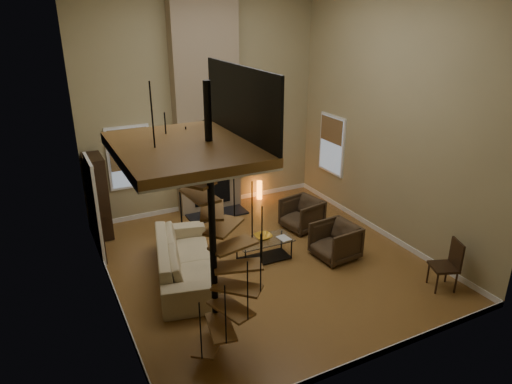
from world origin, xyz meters
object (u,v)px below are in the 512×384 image
armchair_near (304,213)px  floor_lamp (179,176)px  hutch (98,196)px  armchair_far (338,241)px  coffee_table (264,247)px  sofa (185,259)px  side_chair (449,263)px  accent_lamp (259,190)px

armchair_near → floor_lamp: (-2.69, 0.95, 1.06)m
hutch → armchair_near: size_ratio=2.26×
armchair_near → armchair_far: 1.48m
hutch → coffee_table: size_ratio=1.59×
armchair_near → sofa: bearing=-86.3°
armchair_near → side_chair: 3.50m
armchair_far → coffee_table: armchair_far is taller
hutch → sofa: hutch is taller
accent_lamp → side_chair: 5.52m
sofa → accent_lamp: (3.07, 2.87, -0.15)m
sofa → hutch: bearing=37.0°
armchair_near → accent_lamp: armchair_near is taller
armchair_near → accent_lamp: (-0.14, 2.04, -0.10)m
sofa → side_chair: 4.91m
hutch → floor_lamp: size_ratio=1.10×
hutch → sofa: (1.14, -2.58, -0.55)m
armchair_near → coffee_table: bearing=-70.0°
accent_lamp → floor_lamp: bearing=-156.9°
sofa → armchair_far: 3.18m
sofa → armchair_far: sofa is taller
sofa → side_chair: side_chair is taller
armchair_far → accent_lamp: size_ratio=1.64×
hutch → floor_lamp: bearing=-25.8°
accent_lamp → armchair_near: bearing=-86.0°
hutch → armchair_near: bearing=-22.0°
sofa → accent_lamp: size_ratio=5.17×
hutch → accent_lamp: hutch is taller
hutch → armchair_far: 5.38m
sofa → armchair_far: size_ratio=3.15×
sofa → side_chair: (4.21, -2.53, 0.13)m
armchair_near → accent_lamp: bearing=173.2°
floor_lamp → accent_lamp: bearing=23.1°
hutch → side_chair: size_ratio=1.94×
coffee_table → side_chair: (2.54, -2.44, 0.24)m
hutch → coffee_table: bearing=-43.6°
accent_lamp → armchair_far: bearing=-89.2°
armchair_near → side_chair: (1.00, -3.35, 0.17)m
floor_lamp → accent_lamp: size_ratio=3.31×
coffee_table → side_chair: bearing=-43.8°
sofa → armchair_near: size_ratio=3.23×
hutch → coffee_table: (2.81, -2.67, -0.67)m
coffee_table → accent_lamp: size_ratio=2.28×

